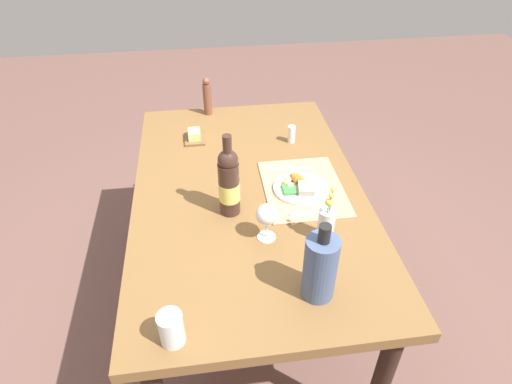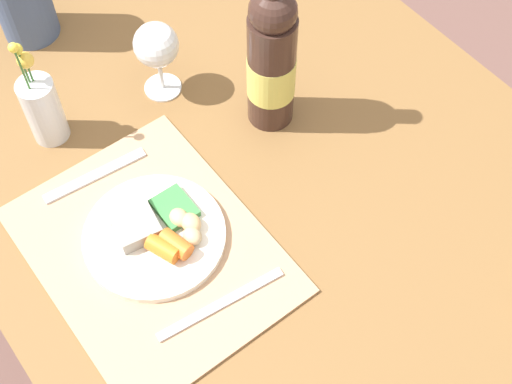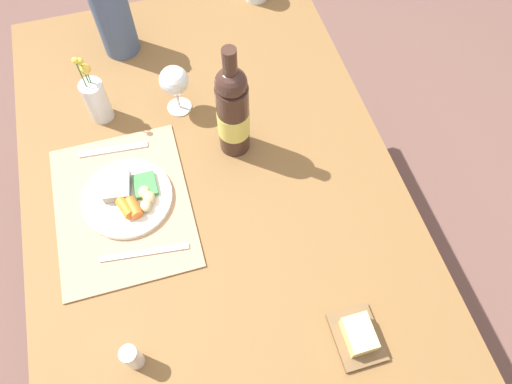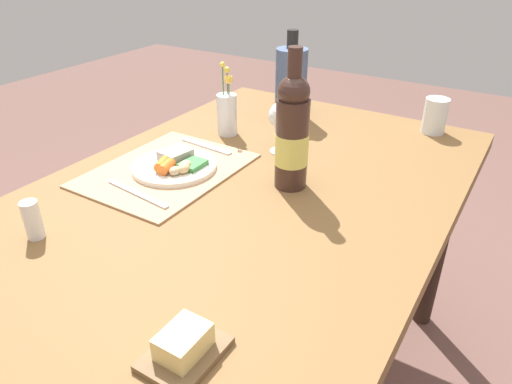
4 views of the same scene
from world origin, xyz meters
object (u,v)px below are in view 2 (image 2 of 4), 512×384
dinner_plate (156,233)px  flower_vase (42,107)px  wine_bottle (272,59)px  knife (221,304)px  dining_table (275,214)px  wine_glass (156,47)px  fork (95,175)px

dinner_plate → flower_vase: bearing=-173.8°
dinner_plate → wine_bottle: size_ratio=0.66×
knife → flower_vase: (-0.45, -0.05, 0.06)m
wine_bottle → flower_vase: (-0.20, -0.34, -0.07)m
dining_table → wine_glass: (-0.30, -0.03, 0.19)m
flower_vase → wine_glass: bearing=82.0°
wine_bottle → wine_glass: 0.21m
dinner_plate → knife: dinner_plate is taller
wine_bottle → dining_table: bearing=-34.4°
fork → knife: 0.32m
fork → flower_vase: flower_vase is taller
flower_vase → wine_bottle: bearing=59.2°
dinner_plate → flower_vase: size_ratio=0.99×
flower_vase → wine_glass: 0.22m
dinner_plate → wine_bottle: bearing=107.1°
fork → flower_vase: bearing=-169.7°
fork → dining_table: bearing=53.8°
flower_vase → knife: bearing=5.7°
dinner_plate → wine_bottle: (-0.09, 0.31, 0.12)m
dining_table → wine_glass: 0.36m
fork → dinner_plate: bearing=11.3°
dinner_plate → wine_glass: bearing=145.1°
dinner_plate → fork: 0.17m
flower_vase → dinner_plate: bearing=6.2°
dinner_plate → knife: size_ratio=1.07×
dining_table → fork: fork is taller
dining_table → flower_vase: flower_vase is taller
dining_table → wine_bottle: bearing=145.6°
knife → flower_vase: bearing=-168.0°
dining_table → wine_bottle: (-0.13, 0.09, 0.23)m
wine_glass → fork: bearing=-63.6°
flower_vase → wine_glass: flower_vase is taller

